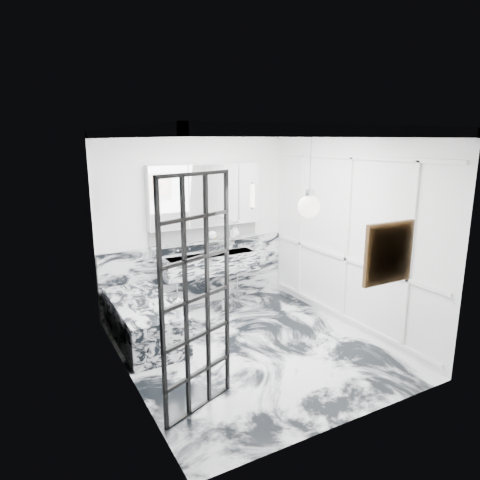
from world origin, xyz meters
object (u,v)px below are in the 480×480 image
trough_sink (211,264)px  crittall_door (197,298)px  mirror_cabinet (206,195)px  bathtub (144,321)px

trough_sink → crittall_door: bearing=-117.7°
crittall_door → mirror_cabinet: bearing=42.0°
trough_sink → mirror_cabinet: (-0.00, 0.17, 1.09)m
mirror_cabinet → bathtub: size_ratio=1.15×
crittall_door → bathtub: bearing=69.6°
crittall_door → mirror_cabinet: crittall_door is taller
crittall_door → trough_sink: (1.28, 2.44, -0.46)m
mirror_cabinet → bathtub: 2.20m
trough_sink → bathtub: trough_sink is taller
crittall_door → bathtub: size_ratio=1.44×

